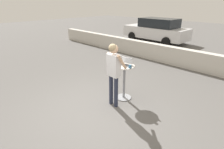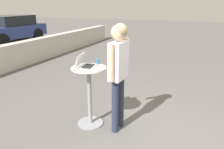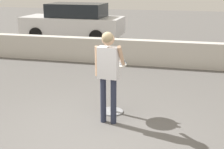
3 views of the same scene
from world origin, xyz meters
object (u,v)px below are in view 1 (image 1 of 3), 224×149
(parked_car_near_street, at_px, (156,30))
(laptop, at_px, (126,63))
(standing_person, at_px, (114,68))
(cafe_table, at_px, (124,80))
(coffee_mug, at_px, (130,67))

(parked_car_near_street, bearing_deg, laptop, -64.56)
(laptop, height_order, standing_person, standing_person)
(cafe_table, height_order, laptop, laptop)
(laptop, xyz_separation_m, parked_car_near_street, (-3.69, 7.75, -0.26))
(cafe_table, distance_m, parked_car_near_street, 8.64)
(cafe_table, xyz_separation_m, laptop, (-0.01, 0.06, 0.48))
(laptop, xyz_separation_m, coffee_mug, (0.24, -0.10, -0.00))
(coffee_mug, xyz_separation_m, parked_car_near_street, (-3.92, 7.85, -0.25))
(laptop, bearing_deg, cafe_table, -80.43)
(coffee_mug, bearing_deg, standing_person, -111.57)
(coffee_mug, bearing_deg, parked_car_near_street, 116.57)
(standing_person, relative_size, parked_car_near_street, 0.38)
(parked_car_near_street, bearing_deg, standing_person, -65.73)
(standing_person, bearing_deg, coffee_mug, 68.43)
(coffee_mug, distance_m, standing_person, 0.49)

